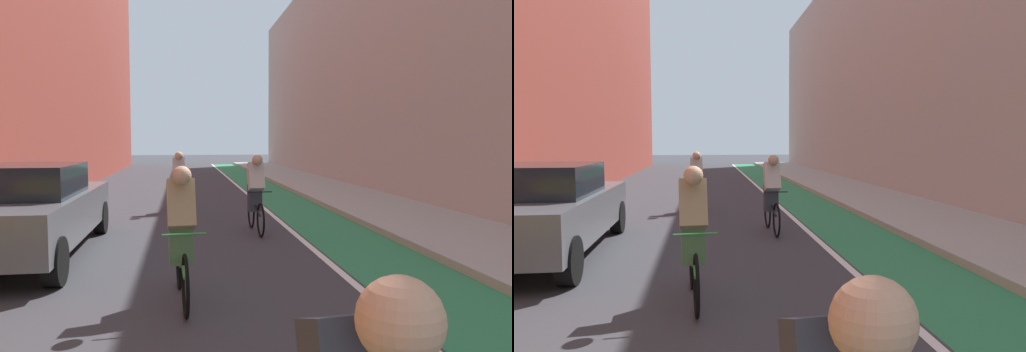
{
  "view_description": "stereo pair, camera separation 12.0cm",
  "coord_description": "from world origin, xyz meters",
  "views": [
    {
      "loc": [
        -0.18,
        3.3,
        1.92
      ],
      "look_at": [
        0.9,
        10.39,
        1.38
      ],
      "focal_mm": 33.72,
      "sensor_mm": 36.0,
      "label": 1
    },
    {
      "loc": [
        -0.06,
        3.28,
        1.92
      ],
      "look_at": [
        0.9,
        10.39,
        1.38
      ],
      "focal_mm": 33.72,
      "sensor_mm": 36.0,
      "label": 2
    }
  ],
  "objects": [
    {
      "name": "cyclist_mid",
      "position": [
        -0.2,
        8.95,
        0.81
      ],
      "size": [
        0.48,
        1.75,
        1.63
      ],
      "color": "black",
      "rests_on": "ground"
    },
    {
      "name": "lane_divider_stripe",
      "position": [
        2.08,
        19.56,
        0.0
      ],
      "size": [
        0.12,
        43.13,
        0.0
      ],
      "primitive_type": "cube",
      "color": "white",
      "rests_on": "ground"
    },
    {
      "name": "cyclist_far",
      "position": [
        -0.29,
        16.26,
        0.81
      ],
      "size": [
        0.48,
        1.72,
        1.61
      ],
      "color": "black",
      "rests_on": "ground"
    },
    {
      "name": "ground_plane",
      "position": [
        0.0,
        17.56,
        0.0
      ],
      "size": [
        94.88,
        94.88,
        0.0
      ],
      "primitive_type": "plane",
      "color": "#38383D"
    },
    {
      "name": "building_facade_right",
      "position": [
        7.79,
        21.56,
        5.23
      ],
      "size": [
        2.4,
        39.13,
        10.46
      ],
      "primitive_type": "cube",
      "color": "#B2ADA3",
      "rests_on": "ground"
    },
    {
      "name": "bike_lane_paint",
      "position": [
        2.98,
        19.56,
        0.0
      ],
      "size": [
        1.6,
        43.13,
        0.0
      ],
      "primitive_type": "cube",
      "color": "#2D8451",
      "rests_on": "ground"
    },
    {
      "name": "sidewalk_right",
      "position": [
        5.19,
        19.56,
        0.07
      ],
      "size": [
        2.82,
        43.13,
        0.14
      ],
      "primitive_type": "cube",
      "color": "#A8A59E",
      "rests_on": "ground"
    },
    {
      "name": "parked_sedan_gray",
      "position": [
        -2.73,
        11.57,
        0.79
      ],
      "size": [
        1.98,
        4.75,
        1.53
      ],
      "color": "#595B60",
      "rests_on": "ground"
    },
    {
      "name": "cyclist_trailing",
      "position": [
        1.31,
        13.11,
        0.85
      ],
      "size": [
        0.48,
        1.73,
        1.62
      ],
      "color": "black",
      "rests_on": "ground"
    }
  ]
}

